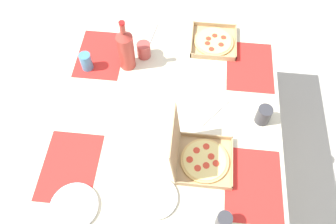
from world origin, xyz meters
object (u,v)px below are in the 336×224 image
at_px(pizza_box_corner_left, 198,157).
at_px(cup_spare, 86,62).
at_px(plate_middle, 155,198).
at_px(cup_clear_left, 144,50).
at_px(plate_near_right, 74,207).
at_px(cup_red, 224,221).
at_px(pizza_box_edge_far, 214,42).
at_px(cup_clear_right, 264,115).
at_px(soda_bottle, 126,49).

distance_m(pizza_box_corner_left, cup_spare, 0.82).
xyz_separation_m(plate_middle, cup_clear_left, (0.83, 0.17, 0.04)).
height_order(plate_near_right, cup_red, cup_red).
relative_size(plate_middle, cup_clear_left, 2.17).
distance_m(cup_red, cup_clear_left, 1.02).
relative_size(plate_near_right, cup_red, 2.28).
height_order(pizza_box_corner_left, plate_near_right, pizza_box_corner_left).
bearing_deg(cup_red, plate_middle, 74.72).
height_order(pizza_box_edge_far, cup_red, cup_red).
xyz_separation_m(pizza_box_edge_far, cup_clear_left, (-0.14, 0.40, 0.03)).
relative_size(cup_red, cup_clear_left, 1.03).
height_order(cup_clear_left, cup_clear_right, cup_clear_right).
relative_size(pizza_box_edge_far, plate_middle, 1.32).
xyz_separation_m(pizza_box_edge_far, cup_red, (-1.05, -0.07, 0.04)).
xyz_separation_m(pizza_box_corner_left, plate_near_right, (-0.28, 0.53, -0.04)).
xyz_separation_m(plate_middle, cup_clear_right, (0.46, -0.49, 0.04)).
xyz_separation_m(cup_spare, cup_clear_left, (0.12, -0.30, -0.01)).
distance_m(plate_middle, plate_near_right, 0.36).
relative_size(plate_middle, plate_near_right, 0.93).
distance_m(pizza_box_edge_far, pizza_box_corner_left, 0.77).
bearing_deg(plate_near_right, plate_middle, -77.61).
xyz_separation_m(soda_bottle, cup_spare, (-0.04, 0.22, -0.08)).
relative_size(plate_near_right, cup_clear_left, 2.34).
bearing_deg(cup_clear_right, soda_bottle, 68.44).
bearing_deg(cup_red, plate_near_right, 89.58).
bearing_deg(cup_clear_left, plate_near_right, 168.53).
xyz_separation_m(pizza_box_corner_left, soda_bottle, (0.55, 0.43, 0.09)).
bearing_deg(plate_middle, plate_near_right, 102.39).
xyz_separation_m(soda_bottle, cup_clear_left, (0.08, -0.08, -0.09)).
bearing_deg(pizza_box_corner_left, soda_bottle, 37.86).
bearing_deg(soda_bottle, pizza_box_edge_far, -65.48).
bearing_deg(cup_red, pizza_box_corner_left, 23.36).
bearing_deg(soda_bottle, plate_near_right, 172.94).
distance_m(plate_middle, cup_red, 0.31).
distance_m(soda_bottle, cup_red, 1.00).
distance_m(pizza_box_edge_far, cup_clear_right, 0.57).
xyz_separation_m(pizza_box_corner_left, cup_clear_left, (0.63, 0.35, -0.00)).
distance_m(pizza_box_corner_left, cup_clear_right, 0.40).
distance_m(pizza_box_edge_far, plate_near_right, 1.19).
distance_m(plate_near_right, cup_red, 0.65).
distance_m(pizza_box_corner_left, plate_middle, 0.27).
height_order(soda_bottle, cup_spare, soda_bottle).
bearing_deg(soda_bottle, cup_red, -146.56).
distance_m(cup_clear_left, cup_clear_right, 0.75).
xyz_separation_m(cup_red, cup_clear_left, (0.91, 0.47, -0.00)).
bearing_deg(cup_clear_left, soda_bottle, 134.02).
height_order(pizza_box_edge_far, soda_bottle, soda_bottle).
bearing_deg(cup_clear_left, pizza_box_corner_left, -151.16).
bearing_deg(pizza_box_corner_left, cup_red, -156.64).
distance_m(plate_middle, cup_spare, 0.85).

